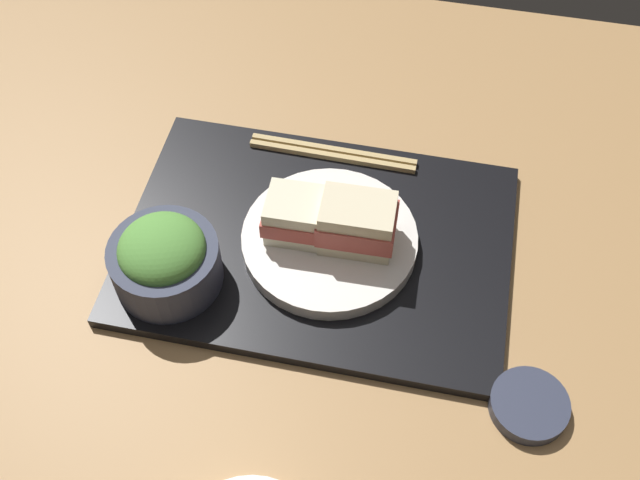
% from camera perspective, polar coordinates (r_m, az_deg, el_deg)
% --- Properties ---
extents(ground_plane, '(1.40, 1.00, 0.03)m').
position_cam_1_polar(ground_plane, '(0.88, -3.34, -2.15)').
color(ground_plane, tan).
extents(serving_tray, '(0.43, 0.30, 0.01)m').
position_cam_1_polar(serving_tray, '(0.87, -0.16, -0.22)').
color(serving_tray, black).
rests_on(serving_tray, ground_plane).
extents(sandwich_plate, '(0.19, 0.19, 0.02)m').
position_cam_1_polar(sandwich_plate, '(0.86, 0.71, -0.01)').
color(sandwich_plate, white).
rests_on(sandwich_plate, serving_tray).
extents(sandwich_near, '(0.08, 0.06, 0.06)m').
position_cam_1_polar(sandwich_near, '(0.82, 2.76, 1.23)').
color(sandwich_near, beige).
rests_on(sandwich_near, sandwich_plate).
extents(sandwich_far, '(0.08, 0.06, 0.05)m').
position_cam_1_polar(sandwich_far, '(0.83, -1.27, 1.74)').
color(sandwich_far, '#EFE5C1').
rests_on(sandwich_far, sandwich_plate).
extents(salad_bowl, '(0.12, 0.12, 0.08)m').
position_cam_1_polar(salad_bowl, '(0.82, -11.39, -1.37)').
color(salad_bowl, '#33384C').
rests_on(salad_bowl, serving_tray).
extents(chopsticks_pair, '(0.20, 0.02, 0.01)m').
position_cam_1_polar(chopsticks_pair, '(0.94, 0.95, 6.41)').
color(chopsticks_pair, tan).
rests_on(chopsticks_pair, serving_tray).
extents(small_sauce_dish, '(0.08, 0.08, 0.02)m').
position_cam_1_polar(small_sauce_dish, '(0.80, 15.15, -11.69)').
color(small_sauce_dish, '#33384C').
rests_on(small_sauce_dish, ground_plane).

